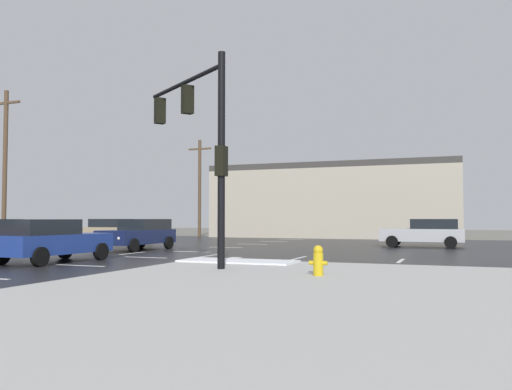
{
  "coord_description": "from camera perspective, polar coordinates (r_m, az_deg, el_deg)",
  "views": [
    {
      "loc": [
        12.12,
        -20.63,
        1.63
      ],
      "look_at": [
        1.74,
        6.12,
        2.91
      ],
      "focal_mm": 36.89,
      "sensor_mm": 36.0,
      "label": 1
    }
  ],
  "objects": [
    {
      "name": "sidewalk_corner",
      "position": [
        8.77,
        20.61,
        -12.64
      ],
      "size": [
        18.0,
        18.0,
        0.14
      ],
      "primitive_type": "cube",
      "color": "#B2B2AD",
      "rests_on": "ground_plane"
    },
    {
      "name": "sedan_tan",
      "position": [
        36.36,
        -14.84,
        -3.7
      ],
      "size": [
        4.59,
        2.14,
        1.58
      ],
      "rotation": [
        0.0,
        0.0,
        -0.03
      ],
      "color": "tan",
      "rests_on": "road_asphalt"
    },
    {
      "name": "snow_strip_curbside",
      "position": [
        18.15,
        -1.97,
        -7.17
      ],
      "size": [
        4.0,
        1.6,
        0.06
      ],
      "primitive_type": "cube",
      "color": "white",
      "rests_on": "sidewalk_corner"
    },
    {
      "name": "sedan_navy",
      "position": [
        27.67,
        -12.53,
        -4.11
      ],
      "size": [
        2.15,
        4.59,
        1.58
      ],
      "rotation": [
        0.0,
        0.0,
        -1.61
      ],
      "color": "#141E47",
      "rests_on": "road_asphalt"
    },
    {
      "name": "lane_markings",
      "position": [
        22.19,
        -8.37,
        -6.68
      ],
      "size": [
        36.15,
        36.15,
        0.01
      ],
      "color": "silver",
      "rests_on": "road_asphalt"
    },
    {
      "name": "fire_hydrant",
      "position": [
        13.89,
        6.76,
        -7.05
      ],
      "size": [
        0.48,
        0.26,
        0.79
      ],
      "color": "gold",
      "rests_on": "sidewalk_corner"
    },
    {
      "name": "sedan_blue",
      "position": [
        20.64,
        -21.42,
        -4.54
      ],
      "size": [
        2.15,
        4.59,
        1.58
      ],
      "rotation": [
        0.0,
        0.0,
        1.53
      ],
      "color": "navy",
      "rests_on": "road_asphalt"
    },
    {
      "name": "sedan_silver",
      "position": [
        30.98,
        17.85,
        -3.87
      ],
      "size": [
        4.55,
        2.06,
        1.58
      ],
      "rotation": [
        0.0,
        0.0,
        3.15
      ],
      "color": "#B7BABF",
      "rests_on": "road_asphalt"
    },
    {
      "name": "utility_pole_distant",
      "position": [
        46.88,
        -6.13,
        0.99
      ],
      "size": [
        2.2,
        0.28,
        8.62
      ],
      "color": "brown",
      "rests_on": "ground_plane"
    },
    {
      "name": "ground_plane",
      "position": [
        23.98,
        -9.26,
        -6.42
      ],
      "size": [
        120.0,
        120.0,
        0.0
      ],
      "primitive_type": "plane",
      "color": "slate"
    },
    {
      "name": "strip_building_background",
      "position": [
        45.95,
        8.66,
        -0.7
      ],
      "size": [
        20.47,
        8.0,
        6.2
      ],
      "color": "#BCB29E",
      "rests_on": "ground_plane"
    },
    {
      "name": "traffic_signal_mast",
      "position": [
        17.03,
        -6.06,
        6.93
      ],
      "size": [
        4.29,
        3.06,
        6.5
      ],
      "rotation": [
        0.0,
        0.0,
        2.54
      ],
      "color": "black",
      "rests_on": "sidewalk_corner"
    },
    {
      "name": "road_asphalt",
      "position": [
        23.98,
        -9.26,
        -6.4
      ],
      "size": [
        44.0,
        44.0,
        0.02
      ],
      "primitive_type": "cube",
      "color": "#232326",
      "rests_on": "ground_plane"
    },
    {
      "name": "utility_pole_far",
      "position": [
        37.14,
        -25.57,
        3.1
      ],
      "size": [
        2.2,
        0.28,
        9.82
      ],
      "color": "brown",
      "rests_on": "ground_plane"
    }
  ]
}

